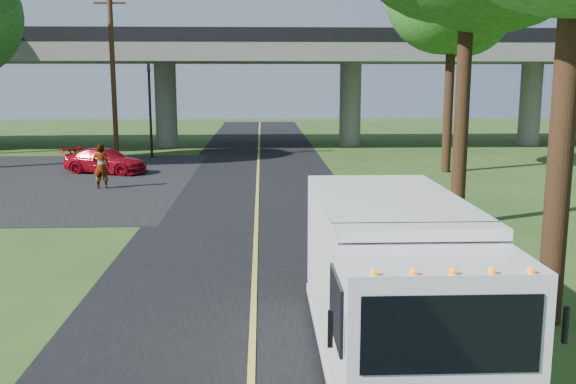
{
  "coord_description": "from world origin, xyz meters",
  "views": [
    {
      "loc": [
        0.19,
        -10.13,
        4.49
      ],
      "look_at": [
        0.85,
        5.96,
        1.6
      ],
      "focal_mm": 40.0,
      "sensor_mm": 36.0,
      "label": 1
    }
  ],
  "objects": [
    {
      "name": "lane_line",
      "position": [
        0.0,
        10.0,
        0.03
      ],
      "size": [
        0.12,
        90.0,
        0.01
      ],
      "primitive_type": "cube",
      "color": "gold",
      "rests_on": "road"
    },
    {
      "name": "road",
      "position": [
        0.0,
        10.0,
        0.01
      ],
      "size": [
        7.0,
        90.0,
        0.02
      ],
      "primitive_type": "cube",
      "color": "black",
      "rests_on": "ground"
    },
    {
      "name": "pedestrian",
      "position": [
        -6.33,
        15.92,
        0.92
      ],
      "size": [
        0.68,
        0.45,
        1.84
      ],
      "primitive_type": "imported",
      "rotation": [
        0.0,
        0.0,
        3.16
      ],
      "color": "gray",
      "rests_on": "ground"
    },
    {
      "name": "utility_pole",
      "position": [
        -7.5,
        24.0,
        4.59
      ],
      "size": [
        1.6,
        0.26,
        9.0
      ],
      "color": "#472D19",
      "rests_on": "ground"
    },
    {
      "name": "step_van",
      "position": [
        2.2,
        -0.76,
        1.42
      ],
      "size": [
        2.34,
        6.24,
        2.62
      ],
      "rotation": [
        0.0,
        0.0,
        -0.0
      ],
      "color": "white",
      "rests_on": "ground"
    },
    {
      "name": "overpass",
      "position": [
        0.0,
        32.0,
        4.56
      ],
      "size": [
        54.0,
        10.0,
        7.3
      ],
      "color": "slate",
      "rests_on": "ground"
    },
    {
      "name": "ground",
      "position": [
        0.0,
        0.0,
        0.0
      ],
      "size": [
        120.0,
        120.0,
        0.0
      ],
      "primitive_type": "plane",
      "color": "#2A4B1A",
      "rests_on": "ground"
    },
    {
      "name": "parking_lot",
      "position": [
        -11.0,
        18.0,
        0.01
      ],
      "size": [
        16.0,
        18.0,
        0.01
      ],
      "primitive_type": "cube",
      "color": "black",
      "rests_on": "ground"
    },
    {
      "name": "red_sedan",
      "position": [
        -7.2,
        20.25,
        0.59
      ],
      "size": [
        4.36,
        2.92,
        1.17
      ],
      "primitive_type": "imported",
      "rotation": [
        0.0,
        0.0,
        1.22
      ],
      "color": "#A10918",
      "rests_on": "ground"
    },
    {
      "name": "traffic_signal",
      "position": [
        -6.0,
        26.0,
        3.2
      ],
      "size": [
        0.18,
        0.22,
        5.2
      ],
      "color": "black",
      "rests_on": "ground"
    }
  ]
}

